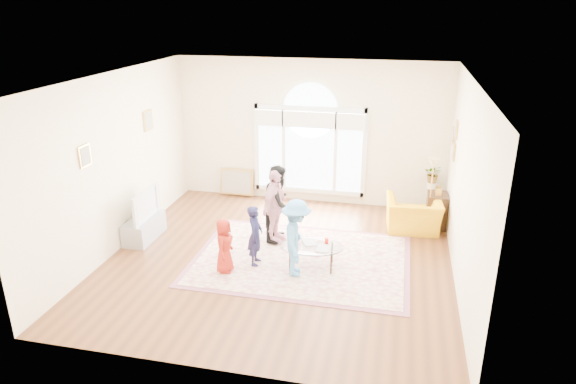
% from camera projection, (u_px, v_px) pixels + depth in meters
% --- Properties ---
extents(ground, '(6.00, 6.00, 0.00)m').
position_uv_depth(ground, '(279.00, 260.00, 9.15)').
color(ground, '#532F1B').
rests_on(ground, ground).
extents(room_shell, '(6.00, 6.00, 6.00)m').
position_uv_depth(room_shell, '(309.00, 136.00, 11.19)').
color(room_shell, '#FEEFCA').
rests_on(room_shell, ground).
extents(area_rug, '(3.60, 2.60, 0.02)m').
position_uv_depth(area_rug, '(301.00, 259.00, 9.14)').
color(area_rug, beige).
rests_on(area_rug, ground).
extents(rug_border, '(3.80, 2.80, 0.01)m').
position_uv_depth(rug_border, '(301.00, 260.00, 9.14)').
color(rug_border, '#8F5262').
rests_on(rug_border, ground).
extents(tv_console, '(0.45, 1.00, 0.42)m').
position_uv_depth(tv_console, '(144.00, 228.00, 9.91)').
color(tv_console, '#9C9FA5').
rests_on(tv_console, ground).
extents(television, '(0.17, 1.00, 0.58)m').
position_uv_depth(television, '(142.00, 204.00, 9.73)').
color(television, black).
rests_on(television, tv_console).
extents(coffee_table, '(1.15, 0.80, 0.54)m').
position_uv_depth(coffee_table, '(312.00, 247.00, 8.75)').
color(coffee_table, silver).
rests_on(coffee_table, ground).
extents(armchair, '(1.12, 1.01, 0.68)m').
position_uv_depth(armchair, '(413.00, 215.00, 10.20)').
color(armchair, gold).
rests_on(armchair, ground).
extents(side_cabinet, '(0.40, 0.50, 0.70)m').
position_uv_depth(side_cabinet, '(436.00, 210.00, 10.40)').
color(side_cabinet, black).
rests_on(side_cabinet, ground).
extents(floor_lamp, '(0.28, 0.28, 1.51)m').
position_uv_depth(floor_lamp, '(433.00, 169.00, 9.90)').
color(floor_lamp, black).
rests_on(floor_lamp, ground).
extents(plant_pedestal, '(0.20, 0.20, 0.70)m').
position_uv_depth(plant_pedestal, '(431.00, 198.00, 11.04)').
color(plant_pedestal, white).
rests_on(plant_pedestal, ground).
extents(potted_plant, '(0.41, 0.37, 0.40)m').
position_uv_depth(potted_plant, '(433.00, 174.00, 10.84)').
color(potted_plant, '#33722D').
rests_on(potted_plant, plant_pedestal).
extents(leaning_picture, '(0.80, 0.14, 0.62)m').
position_uv_depth(leaning_picture, '(238.00, 196.00, 12.15)').
color(leaning_picture, tan).
rests_on(leaning_picture, ground).
extents(child_red, '(0.31, 0.47, 0.95)m').
position_uv_depth(child_red, '(224.00, 246.00, 8.58)').
color(child_red, '#A22115').
rests_on(child_red, area_rug).
extents(child_navy, '(0.29, 0.41, 1.08)m').
position_uv_depth(child_navy, '(255.00, 235.00, 8.81)').
color(child_navy, '#1A193B').
rests_on(child_navy, area_rug).
extents(child_black, '(0.59, 0.74, 1.47)m').
position_uv_depth(child_black, '(279.00, 203.00, 9.68)').
color(child_black, black).
rests_on(child_black, area_rug).
extents(child_pink, '(0.52, 0.90, 1.43)m').
position_uv_depth(child_pink, '(275.00, 206.00, 9.57)').
color(child_pink, '#F9B0C0').
rests_on(child_pink, area_rug).
extents(child_blue, '(0.63, 0.92, 1.32)m').
position_uv_depth(child_blue, '(296.00, 238.00, 8.42)').
color(child_blue, '#5198D7').
rests_on(child_blue, area_rug).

